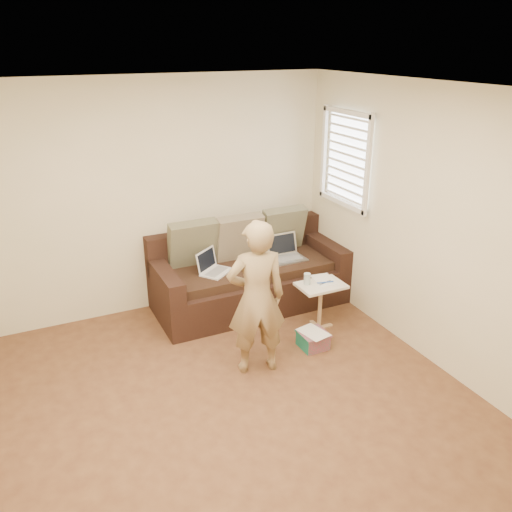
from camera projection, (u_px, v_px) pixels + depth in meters
name	position (u px, v px, depth m)	size (l,w,h in m)	color
floor	(242.00, 415.00, 4.41)	(4.50, 4.50, 0.00)	#502F1D
ceiling	(238.00, 92.00, 3.42)	(4.50, 4.50, 0.00)	white
wall_back	(157.00, 198.00, 5.79)	(4.00, 4.00, 0.00)	beige
wall_front	(476.00, 489.00, 2.04)	(4.00, 4.00, 0.00)	beige
wall_right	(444.00, 234.00, 4.71)	(4.50, 4.50, 0.00)	beige
window_blinds	(346.00, 159.00, 5.79)	(0.12, 0.88, 1.08)	white
sofa	(250.00, 272.00, 6.09)	(2.20, 0.95, 0.85)	black
pillow_left	(192.00, 244.00, 5.91)	(0.55, 0.14, 0.55)	#53533D
pillow_mid	(239.00, 238.00, 6.09)	(0.55, 0.14, 0.55)	#6B624C
pillow_right	(282.00, 229.00, 6.37)	(0.55, 0.14, 0.55)	#53533D
laptop_silver	(289.00, 260.00, 6.18)	(0.39, 0.28, 0.26)	#B7BABC
laptop_white	(217.00, 273.00, 5.83)	(0.35, 0.25, 0.25)	white
person	(256.00, 298.00, 4.75)	(0.55, 0.37, 1.50)	#938350
side_table	(320.00, 307.00, 5.62)	(0.49, 0.34, 0.54)	silver
drinking_glass	(307.00, 279.00, 5.50)	(0.07, 0.07, 0.12)	silver
scissors	(325.00, 282.00, 5.54)	(0.18, 0.10, 0.02)	silver
paper_on_table	(324.00, 280.00, 5.62)	(0.21, 0.30, 0.00)	white
striped_box	(313.00, 340.00, 5.35)	(0.28, 0.28, 0.18)	#D62052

